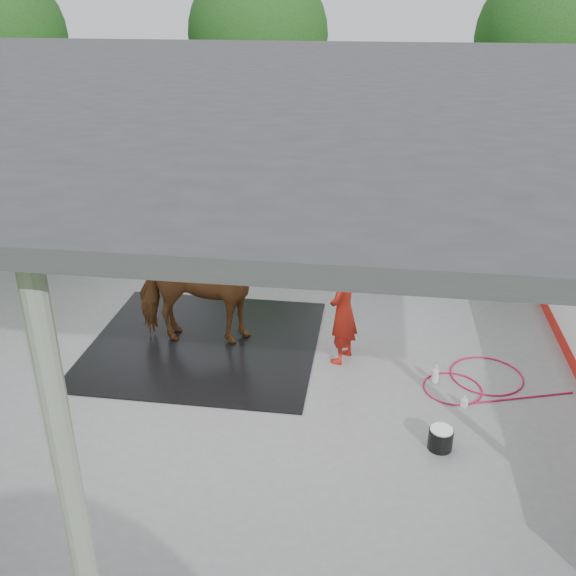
# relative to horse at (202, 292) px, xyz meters

# --- Properties ---
(ground) EXTENTS (100.00, 100.00, 0.00)m
(ground) POSITION_rel_horse_xyz_m (0.83, -0.91, -0.92)
(ground) COLOR #1E3814
(concrete_slab) EXTENTS (12.00, 10.00, 0.05)m
(concrete_slab) POSITION_rel_horse_xyz_m (0.83, -0.91, -0.90)
(concrete_slab) COLOR slate
(concrete_slab) RESTS_ON ground
(pavilion_structure) EXTENTS (12.60, 10.60, 4.05)m
(pavilion_structure) POSITION_rel_horse_xyz_m (0.83, -0.91, 3.04)
(pavilion_structure) COLOR beige
(pavilion_structure) RESTS_ON ground
(tree_belt) EXTENTS (28.00, 28.00, 5.80)m
(tree_belt) POSITION_rel_horse_xyz_m (1.13, -0.01, 2.87)
(tree_belt) COLOR #382314
(tree_belt) RESTS_ON ground
(rubber_mat) EXTENTS (3.40, 3.18, 0.03)m
(rubber_mat) POSITION_rel_horse_xyz_m (0.00, 0.00, -0.86)
(rubber_mat) COLOR black
(rubber_mat) RESTS_ON concrete_slab
(horse) EXTENTS (2.06, 1.06, 1.69)m
(horse) POSITION_rel_horse_xyz_m (0.00, 0.00, 0.00)
(horse) COLOR brown
(horse) RESTS_ON rubber_mat
(handler) EXTENTS (0.57, 0.68, 1.60)m
(handler) POSITION_rel_horse_xyz_m (2.10, -0.15, -0.07)
(handler) COLOR #B01E12
(handler) RESTS_ON concrete_slab
(wash_bucket) EXTENTS (0.29, 0.29, 0.27)m
(wash_bucket) POSITION_rel_horse_xyz_m (3.38, -1.99, -0.73)
(wash_bucket) COLOR black
(wash_bucket) RESTS_ON concrete_slab
(soap_bottle_a) EXTENTS (0.15, 0.15, 0.27)m
(soap_bottle_a) POSITION_rel_horse_xyz_m (3.41, -0.58, -0.74)
(soap_bottle_a) COLOR silver
(soap_bottle_a) RESTS_ON concrete_slab
(soap_bottle_b) EXTENTS (0.10, 0.10, 0.17)m
(soap_bottle_b) POSITION_rel_horse_xyz_m (3.76, -1.10, -0.79)
(soap_bottle_b) COLOR #338CD8
(soap_bottle_b) RESTS_ON concrete_slab
(hose_coil) EXTENTS (1.99, 1.30, 0.02)m
(hose_coil) POSITION_rel_horse_xyz_m (3.96, -0.48, -0.86)
(hose_coil) COLOR #AD0C36
(hose_coil) RESTS_ON concrete_slab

